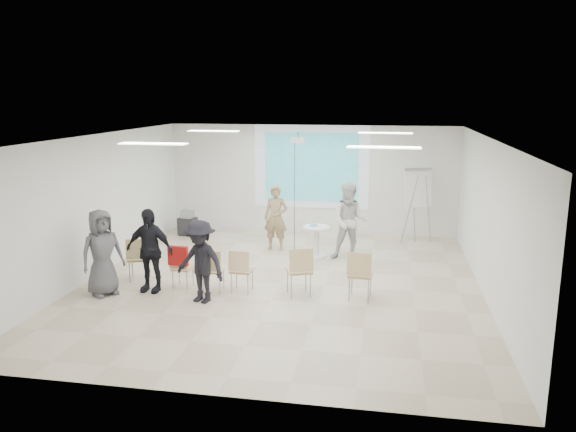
% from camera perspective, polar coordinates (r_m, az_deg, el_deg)
% --- Properties ---
extents(floor, '(8.00, 9.00, 0.10)m').
position_cam_1_polar(floor, '(11.69, -0.69, -7.07)').
color(floor, beige).
rests_on(floor, ground).
extents(ceiling, '(8.00, 9.00, 0.10)m').
position_cam_1_polar(ceiling, '(11.06, -0.73, 8.28)').
color(ceiling, white).
rests_on(ceiling, wall_back).
extents(wall_back, '(8.00, 0.10, 3.00)m').
position_cam_1_polar(wall_back, '(15.69, 2.40, 3.76)').
color(wall_back, silver).
rests_on(wall_back, floor).
extents(wall_left, '(0.10, 9.00, 3.00)m').
position_cam_1_polar(wall_left, '(12.66, -19.04, 1.03)').
color(wall_left, silver).
rests_on(wall_left, floor).
extents(wall_right, '(0.10, 9.00, 3.00)m').
position_cam_1_polar(wall_right, '(11.26, 19.99, -0.38)').
color(wall_right, silver).
rests_on(wall_right, floor).
extents(projection_halo, '(3.20, 0.01, 2.30)m').
position_cam_1_polar(projection_halo, '(15.58, 2.38, 5.00)').
color(projection_halo, silver).
rests_on(projection_halo, wall_back).
extents(projection_image, '(2.60, 0.01, 1.90)m').
position_cam_1_polar(projection_image, '(15.57, 2.37, 4.99)').
color(projection_image, teal).
rests_on(projection_image, wall_back).
extents(pedestal_table, '(0.68, 0.68, 0.78)m').
position_cam_1_polar(pedestal_table, '(13.39, 2.89, -2.40)').
color(pedestal_table, white).
rests_on(pedestal_table, floor).
extents(player_left, '(0.70, 0.49, 1.85)m').
position_cam_1_polar(player_left, '(13.90, -1.24, 0.26)').
color(player_left, '#947F5B').
rests_on(player_left, floor).
extents(player_right, '(1.02, 0.83, 2.04)m').
position_cam_1_polar(player_right, '(13.14, 6.34, -0.11)').
color(player_right, silver).
rests_on(player_right, floor).
extents(controller_left, '(0.05, 0.13, 0.04)m').
position_cam_1_polar(controller_left, '(14.05, -0.33, 1.61)').
color(controller_left, silver).
rests_on(controller_left, player_left).
extents(controller_right, '(0.05, 0.13, 0.04)m').
position_cam_1_polar(controller_right, '(13.33, 5.67, 1.64)').
color(controller_right, silver).
rests_on(controller_right, player_right).
extents(chair_far_left, '(0.54, 0.57, 0.93)m').
position_cam_1_polar(chair_far_left, '(12.06, -14.99, -3.91)').
color(chair_far_left, tan).
rests_on(chair_far_left, floor).
extents(chair_left_mid, '(0.40, 0.43, 0.80)m').
position_cam_1_polar(chair_left_mid, '(11.44, -10.81, -4.97)').
color(chair_left_mid, tan).
rests_on(chair_left_mid, floor).
extents(chair_left_inner, '(0.43, 0.46, 0.87)m').
position_cam_1_polar(chair_left_inner, '(11.07, -7.71, -5.21)').
color(chair_left_inner, tan).
rests_on(chair_left_inner, floor).
extents(chair_center, '(0.43, 0.46, 0.88)m').
position_cam_1_polar(chair_center, '(10.99, -4.83, -5.25)').
color(chair_center, tan).
rests_on(chair_center, floor).
extents(chair_right_inner, '(0.61, 0.63, 0.98)m').
position_cam_1_polar(chair_right_inner, '(10.76, 1.21, -5.26)').
color(chair_right_inner, tan).
rests_on(chair_right_inner, floor).
extents(chair_right_far, '(0.49, 0.52, 0.96)m').
position_cam_1_polar(chair_right_far, '(10.65, 7.31, -5.61)').
color(chair_right_far, tan).
rests_on(chair_right_far, floor).
extents(red_jacket, '(0.41, 0.12, 0.39)m').
position_cam_1_polar(red_jacket, '(11.23, -11.11, -3.99)').
color(red_jacket, '#B31716').
rests_on(red_jacket, chair_left_mid).
extents(laptop, '(0.33, 0.25, 0.03)m').
position_cam_1_polar(laptop, '(11.17, -7.58, -5.30)').
color(laptop, black).
rests_on(laptop, chair_left_inner).
extents(audience_left, '(1.16, 0.75, 1.91)m').
position_cam_1_polar(audience_left, '(11.30, -13.94, -2.80)').
color(audience_left, black).
rests_on(audience_left, floor).
extents(audience_mid, '(1.29, 0.98, 1.78)m').
position_cam_1_polar(audience_mid, '(10.52, -8.91, -4.05)').
color(audience_mid, black).
rests_on(audience_mid, floor).
extents(audience_outer, '(1.06, 1.10, 1.89)m').
position_cam_1_polar(audience_outer, '(11.35, -18.41, -3.04)').
color(audience_outer, '#56555A').
rests_on(audience_outer, floor).
extents(flipchart_easel, '(0.81, 0.64, 1.97)m').
position_cam_1_polar(flipchart_easel, '(14.82, 13.06, 2.76)').
color(flipchart_easel, gray).
rests_on(flipchart_easel, floor).
extents(av_cart, '(0.51, 0.43, 0.69)m').
position_cam_1_polar(av_cart, '(15.74, -10.16, -0.78)').
color(av_cart, black).
rests_on(av_cart, floor).
extents(ceiling_projector, '(0.30, 0.25, 3.00)m').
position_cam_1_polar(ceiling_projector, '(12.53, 1.01, 7.09)').
color(ceiling_projector, white).
rests_on(ceiling_projector, ceiling).
extents(fluor_panel_nw, '(1.20, 0.30, 0.02)m').
position_cam_1_polar(fluor_panel_nw, '(13.49, -7.58, 8.55)').
color(fluor_panel_nw, white).
rests_on(fluor_panel_nw, ceiling).
extents(fluor_panel_ne, '(1.20, 0.30, 0.02)m').
position_cam_1_polar(fluor_panel_ne, '(12.86, 9.86, 8.30)').
color(fluor_panel_ne, white).
rests_on(fluor_panel_ne, ceiling).
extents(fluor_panel_sw, '(1.20, 0.30, 0.02)m').
position_cam_1_polar(fluor_panel_sw, '(10.22, -13.53, 7.16)').
color(fluor_panel_sw, white).
rests_on(fluor_panel_sw, ceiling).
extents(fluor_panel_se, '(1.20, 0.30, 0.02)m').
position_cam_1_polar(fluor_panel_se, '(9.37, 9.70, 6.89)').
color(fluor_panel_se, white).
rests_on(fluor_panel_se, ceiling).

